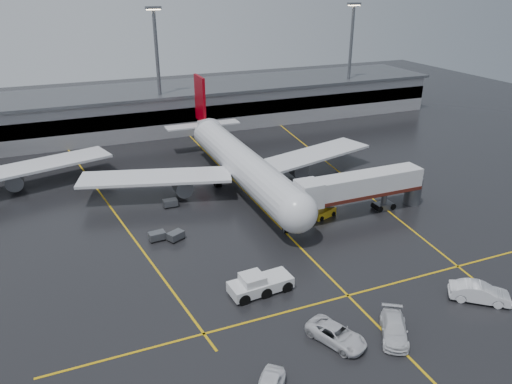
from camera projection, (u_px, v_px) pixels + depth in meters
name	position (u px, v px, depth m)	size (l,w,h in m)	color
ground	(264.00, 211.00, 68.94)	(220.00, 220.00, 0.00)	black
apron_line_centre	(264.00, 210.00, 68.93)	(0.25, 90.00, 0.02)	gold
apron_line_stop	(348.00, 296.00, 50.30)	(60.00, 0.25, 0.02)	gold
apron_line_left	(109.00, 206.00, 70.38)	(0.25, 70.00, 0.02)	gold
apron_line_right	(336.00, 170.00, 83.73)	(0.25, 70.00, 0.02)	gold
terminal	(178.00, 106.00, 107.82)	(122.00, 19.00, 8.60)	gray
light_mast_mid	(158.00, 65.00, 96.99)	(3.00, 1.20, 25.45)	#595B60
light_mast_right	(350.00, 53.00, 112.80)	(3.00, 1.20, 25.45)	#595B60
main_airliner	(239.00, 161.00, 75.48)	(48.80, 45.60, 14.10)	silver
jet_bridge	(361.00, 188.00, 66.46)	(19.90, 3.40, 6.05)	silver
pushback_tractor	(259.00, 284.00, 50.53)	(6.85, 3.32, 2.38)	silver
belt_loader	(324.00, 213.00, 67.01)	(3.81, 2.50, 2.24)	gold
service_van_a	(336.00, 335.00, 43.59)	(2.62, 5.69, 1.58)	silver
service_van_b	(394.00, 329.00, 44.27)	(2.27, 5.58, 1.62)	silver
service_van_c	(480.00, 293.00, 49.14)	(2.05, 5.87, 1.94)	silver
baggage_cart_a	(176.00, 236.00, 60.87)	(2.37, 2.07, 1.12)	#595B60
baggage_cart_b	(157.00, 236.00, 60.82)	(2.11, 1.47, 1.12)	#595B60
baggage_cart_c	(170.00, 203.00, 69.86)	(2.02, 1.33, 1.12)	#595B60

